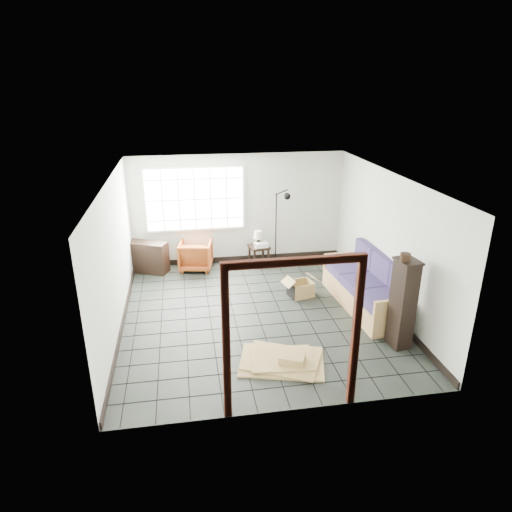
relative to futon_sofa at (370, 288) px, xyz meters
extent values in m
plane|color=black|center=(-2.22, 0.04, -0.37)|extent=(5.50, 5.50, 0.00)
cube|color=beige|center=(-2.22, 2.79, 0.93)|extent=(5.00, 0.02, 2.60)
cube|color=beige|center=(-2.22, -2.71, 0.93)|extent=(5.00, 0.02, 2.60)
cube|color=beige|center=(-4.72, 0.04, 0.93)|extent=(0.02, 5.50, 2.60)
cube|color=beige|center=(0.28, 0.04, 0.93)|extent=(0.02, 5.50, 2.60)
cube|color=white|center=(-2.22, 0.04, 2.23)|extent=(5.00, 5.50, 0.02)
cube|color=black|center=(-2.22, 2.77, -0.31)|extent=(4.95, 0.03, 0.12)
cube|color=black|center=(-4.70, 0.04, -0.31)|extent=(0.03, 5.45, 0.12)
cube|color=black|center=(0.26, 0.04, -0.31)|extent=(0.03, 5.45, 0.12)
cube|color=silver|center=(-3.22, 2.75, 1.23)|extent=(2.32, 0.06, 1.52)
cube|color=white|center=(-3.22, 2.71, 1.23)|extent=(2.20, 0.02, 1.40)
cube|color=#3E160E|center=(-3.07, -2.66, 0.68)|extent=(0.10, 0.08, 2.10)
cube|color=#3E160E|center=(-1.37, -2.66, 0.68)|extent=(0.10, 0.08, 2.10)
cube|color=#3E160E|center=(-2.22, -2.66, 1.78)|extent=(1.80, 0.08, 0.10)
cube|color=#AB8F4D|center=(-0.07, -0.01, -0.18)|extent=(1.03, 2.26, 0.40)
cube|color=#AB8F4D|center=(0.01, -1.14, -0.02)|extent=(0.88, 0.13, 0.71)
cube|color=#AB8F4D|center=(-0.15, 1.13, -0.02)|extent=(0.88, 0.13, 0.71)
cube|color=#AB8F4D|center=(0.32, 0.02, 0.23)|extent=(0.24, 2.21, 0.77)
cube|color=#20183E|center=(-0.04, -0.73, 0.11)|extent=(0.84, 0.76, 0.18)
cube|color=#20183E|center=(0.28, -0.71, 0.38)|extent=(0.20, 0.71, 0.57)
cube|color=#20183E|center=(-0.09, -0.01, 0.11)|extent=(0.84, 0.76, 0.18)
cube|color=#20183E|center=(0.22, 0.02, 0.38)|extent=(0.20, 0.71, 0.57)
cube|color=#20183E|center=(-0.15, 0.72, 0.11)|extent=(0.84, 0.76, 0.18)
cube|color=#20183E|center=(0.17, 0.74, 0.38)|extent=(0.20, 0.71, 0.57)
imported|color=brown|center=(-3.27, 2.44, 0.00)|extent=(0.83, 0.80, 0.75)
cube|color=black|center=(-1.78, 2.44, 0.08)|extent=(0.51, 0.51, 0.05)
cube|color=black|center=(-1.91, 2.23, -0.16)|extent=(0.05, 0.05, 0.44)
cube|color=black|center=(-1.57, 2.30, -0.16)|extent=(0.05, 0.05, 0.44)
cube|color=black|center=(-1.98, 2.57, -0.16)|extent=(0.05, 0.05, 0.44)
cube|color=black|center=(-1.64, 2.64, -0.16)|extent=(0.05, 0.05, 0.44)
cylinder|color=black|center=(-1.79, 2.45, 0.17)|extent=(0.11, 0.11, 0.13)
cylinder|color=black|center=(-1.79, 2.45, 0.28)|extent=(0.03, 0.03, 0.09)
cone|color=beige|center=(-1.79, 2.45, 0.38)|extent=(0.29, 0.29, 0.19)
cube|color=silver|center=(-1.74, 2.36, 0.16)|extent=(0.32, 0.26, 0.11)
cylinder|color=black|center=(-1.89, 2.35, 0.16)|extent=(0.03, 0.07, 0.06)
cylinder|color=black|center=(-1.37, 2.44, -0.36)|extent=(0.37, 0.37, 0.03)
cylinder|color=black|center=(-1.37, 2.44, 0.51)|extent=(0.03, 0.03, 1.72)
cylinder|color=black|center=(-1.27, 2.34, 1.41)|extent=(0.28, 0.13, 0.15)
sphere|color=black|center=(-1.17, 2.24, 1.33)|extent=(0.20, 0.20, 0.15)
cube|color=black|center=(-4.37, 2.44, -0.01)|extent=(1.00, 0.70, 0.72)
cube|color=black|center=(-4.37, 2.44, 0.00)|extent=(0.92, 0.63, 0.03)
cube|color=black|center=(-0.07, -1.42, 0.39)|extent=(0.33, 0.42, 1.52)
cube|color=black|center=(-0.07, -1.42, 1.14)|extent=(0.38, 0.46, 0.04)
cylinder|color=black|center=(-0.14, -1.45, 1.23)|extent=(0.21, 0.21, 0.12)
cube|color=tan|center=(-1.21, 0.64, -0.37)|extent=(0.53, 0.46, 0.02)
cube|color=black|center=(-1.43, 0.59, -0.22)|extent=(0.10, 0.36, 0.31)
cube|color=tan|center=(-0.99, 0.69, -0.22)|extent=(0.10, 0.36, 0.31)
cube|color=tan|center=(-1.17, 0.46, -0.22)|extent=(0.45, 0.12, 0.31)
cube|color=tan|center=(-1.26, 0.82, -0.22)|extent=(0.45, 0.12, 0.31)
cube|color=tan|center=(-1.50, 0.57, -0.01)|extent=(0.25, 0.39, 0.13)
cube|color=tan|center=(-0.93, 0.71, -0.01)|extent=(0.25, 0.39, 0.13)
cube|color=tan|center=(-2.10, -1.61, -0.36)|extent=(1.50, 1.23, 0.03)
cube|color=tan|center=(-2.10, -1.61, -0.33)|extent=(1.40, 1.26, 0.03)
cube|color=tan|center=(-2.10, -1.61, -0.31)|extent=(1.04, 0.80, 0.03)
cube|color=tan|center=(-1.96, -1.71, -0.24)|extent=(0.47, 0.43, 0.11)
camera|label=1|loc=(-3.50, -7.55, 3.82)|focal=32.00mm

